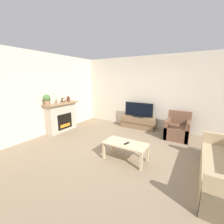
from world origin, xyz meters
The scene contains 14 objects.
ground_plane centered at (0.00, 0.00, 0.00)m, with size 24.00×24.00×0.00m, color #89755B.
wall_back centered at (0.00, 2.42, 1.35)m, with size 12.00×0.06×2.70m.
wall_left centered at (-2.84, 0.00, 1.35)m, with size 0.06×12.00×2.70m.
fireplace centered at (-2.63, 0.38, 0.53)m, with size 0.48×1.25×1.05m.
mantel_vase_left centered at (-2.61, 0.00, 1.14)m, with size 0.11×0.11×0.20m.
mantel_vase_centre_left centered at (-2.61, 0.28, 1.16)m, with size 0.11×0.11×0.24m.
mantel_vase_right centered at (-2.61, 0.75, 1.14)m, with size 0.13×0.13×0.20m.
mantel_clock centered at (-2.61, 0.50, 1.12)m, with size 0.08×0.11×0.15m.
potted_plant centered at (-2.61, -0.16, 1.23)m, with size 0.23×0.23×0.34m.
tv_stand centered at (-0.34, 2.12, 0.21)m, with size 1.30×0.46×0.43m.
tv centered at (-0.34, 2.12, 0.69)m, with size 1.10×0.18×0.56m.
armchair centered at (1.12, 1.80, 0.28)m, with size 0.70×0.76×0.84m.
coffee_table centered at (0.27, -0.28, 0.37)m, with size 1.01×0.50×0.43m.
remote centered at (0.31, -0.31, 0.44)m, with size 0.08×0.16×0.02m.
Camera 1 is at (1.65, -3.19, 1.87)m, focal length 24.00 mm.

